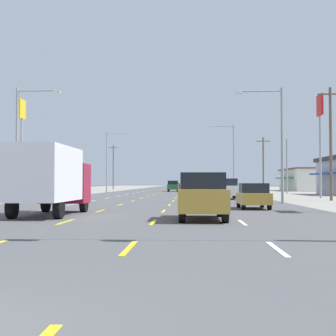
{
  "coord_description": "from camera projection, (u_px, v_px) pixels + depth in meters",
  "views": [
    {
      "loc": [
        3.21,
        -4.42,
        1.55
      ],
      "look_at": [
        0.79,
        48.24,
        3.2
      ],
      "focal_mm": 51.35,
      "sensor_mm": 36.0,
      "label": 1
    }
  ],
  "objects": [
    {
      "name": "pole_sign_right_row_1",
      "position": [
        320.0,
        120.0,
        49.81
      ],
      "size": [
        0.24,
        1.88,
        10.75
      ],
      "color": "gray",
      "rests_on": "ground"
    },
    {
      "name": "pole_sign_right_row_2",
      "position": [
        287.0,
        148.0,
        71.05
      ],
      "size": [
        0.24,
        1.61,
        9.33
      ],
      "color": "gray",
      "rests_on": "ground"
    },
    {
      "name": "streetlight_right_row_1",
      "position": [
        232.0,
        154.0,
        76.06
      ],
      "size": [
        3.86,
        0.26,
        10.85
      ],
      "color": "gray",
      "rests_on": "ground"
    },
    {
      "name": "suv_inner_right_farthest",
      "position": [
        191.0,
        185.0,
        121.79
      ],
      "size": [
        1.98,
        4.9,
        1.98
      ],
      "color": "red",
      "rests_on": "ground"
    },
    {
      "name": "streetlight_left_row_1",
      "position": [
        109.0,
        158.0,
        76.94
      ],
      "size": [
        3.86,
        0.26,
        9.75
      ],
      "color": "gray",
      "rests_on": "ground"
    },
    {
      "name": "lot_apron_left",
      "position": [
        2.0,
        193.0,
        71.54
      ],
      "size": [
        28.0,
        440.0,
        0.01
      ],
      "primitive_type": "cube",
      "color": "gray",
      "rests_on": "ground"
    },
    {
      "name": "signal_span_wire",
      "position": [
        70.0,
        26.0,
        12.87
      ],
      "size": [
        25.0,
        0.52,
        9.63
      ],
      "color": "brown",
      "rests_on": "ground"
    },
    {
      "name": "utility_pole_right_row_0",
      "position": [
        331.0,
        142.0,
        42.27
      ],
      "size": [
        2.2,
        0.26,
        10.01
      ],
      "color": "brown",
      "rests_on": "ground"
    },
    {
      "name": "streetlight_left_row_0",
      "position": [
        21.0,
        136.0,
        37.04
      ],
      "size": [
        3.48,
        0.26,
        8.94
      ],
      "color": "gray",
      "rests_on": "ground"
    },
    {
      "name": "hatchback_far_right_mid",
      "position": [
        253.0,
        196.0,
        28.9
      ],
      "size": [
        1.72,
        3.9,
        1.54
      ],
      "color": "#B28C33",
      "rests_on": "ground"
    },
    {
      "name": "utility_pole_right_row_1",
      "position": [
        263.0,
        164.0,
        76.95
      ],
      "size": [
        2.2,
        0.26,
        8.88
      ],
      "color": "brown",
      "rests_on": "ground"
    },
    {
      "name": "pole_sign_left_row_1",
      "position": [
        22.0,
        125.0,
        49.54
      ],
      "size": [
        0.24,
        1.69,
        10.19
      ],
      "color": "gray",
      "rests_on": "ground"
    },
    {
      "name": "ground_plane",
      "position": [
        168.0,
        194.0,
        70.41
      ],
      "size": [
        572.0,
        572.0,
        0.0
      ],
      "primitive_type": "plane",
      "color": "#4C4C4F"
    },
    {
      "name": "lane_markings",
      "position": [
        176.0,
        190.0,
        108.85
      ],
      "size": [
        10.64,
        227.6,
        0.01
      ],
      "color": "white",
      "rests_on": "ground"
    },
    {
      "name": "storefront_right_row_2",
      "position": [
        321.0,
        180.0,
        94.95
      ],
      "size": [
        15.01,
        17.84,
        4.41
      ],
      "color": "silver",
      "rests_on": "ground"
    },
    {
      "name": "streetlight_right_row_0",
      "position": [
        277.0,
        136.0,
        36.14
      ],
      "size": [
        3.6,
        0.26,
        8.76
      ],
      "color": "gray",
      "rests_on": "ground"
    },
    {
      "name": "suv_far_right_midfar",
      "position": [
        227.0,
        188.0,
        46.21
      ],
      "size": [
        1.98,
        4.9,
        1.98
      ],
      "color": "white",
      "rests_on": "ground"
    },
    {
      "name": "utility_pole_left_row_2",
      "position": [
        113.0,
        167.0,
        113.15
      ],
      "size": [
        2.2,
        0.26,
        10.48
      ],
      "color": "brown",
      "rests_on": "ground"
    },
    {
      "name": "suv_inner_right_nearest",
      "position": [
        202.0,
        195.0,
        20.45
      ],
      "size": [
        1.98,
        4.9,
        1.98
      ],
      "color": "#B28C33",
      "rests_on": "ground"
    },
    {
      "name": "sedan_center_turn_farther",
      "position": [
        177.0,
        186.0,
        117.88
      ],
      "size": [
        1.8,
        4.5,
        1.46
      ],
      "color": "red",
      "rests_on": "ground"
    },
    {
      "name": "box_truck_inner_left_near",
      "position": [
        50.0,
        177.0,
        22.96
      ],
      "size": [
        2.4,
        7.2,
        3.23
      ],
      "color": "maroon",
      "rests_on": "ground"
    },
    {
      "name": "suv_center_turn_far",
      "position": [
        173.0,
        186.0,
        87.71
      ],
      "size": [
        1.98,
        4.9,
        1.98
      ],
      "color": "#235B2D",
      "rests_on": "ground"
    }
  ]
}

